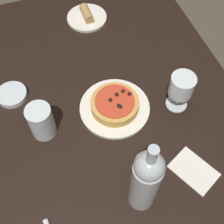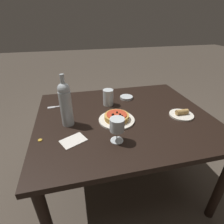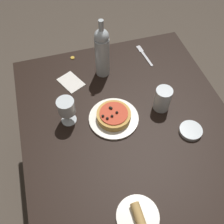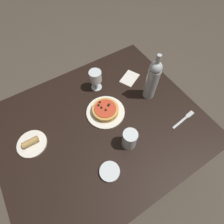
% 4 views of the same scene
% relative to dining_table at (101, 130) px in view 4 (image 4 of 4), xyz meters
% --- Properties ---
extents(ground_plane, '(14.00, 14.00, 0.00)m').
position_rel_dining_table_xyz_m(ground_plane, '(0.00, 0.00, -0.62)').
color(ground_plane, '#4C4238').
extents(dining_table, '(1.25, 1.04, 0.70)m').
position_rel_dining_table_xyz_m(dining_table, '(0.00, 0.00, 0.00)').
color(dining_table, black).
rests_on(dining_table, ground_plane).
extents(dinner_plate, '(0.25, 0.25, 0.01)m').
position_rel_dining_table_xyz_m(dinner_plate, '(-0.07, -0.06, 0.08)').
color(dinner_plate, white).
rests_on(dinner_plate, dining_table).
extents(pizza, '(0.17, 0.17, 0.05)m').
position_rel_dining_table_xyz_m(pizza, '(-0.07, -0.06, 0.11)').
color(pizza, gold).
rests_on(pizza, dinner_plate).
extents(wine_glass, '(0.08, 0.08, 0.15)m').
position_rel_dining_table_xyz_m(wine_glass, '(-0.13, -0.28, 0.18)').
color(wine_glass, silver).
rests_on(wine_glass, dining_table).
extents(wine_bottle, '(0.08, 0.08, 0.35)m').
position_rel_dining_table_xyz_m(wine_bottle, '(-0.40, -0.03, 0.23)').
color(wine_bottle, '#B2BCC1').
rests_on(wine_bottle, dining_table).
extents(water_cup, '(0.08, 0.08, 0.13)m').
position_rel_dining_table_xyz_m(water_cup, '(-0.08, 0.19, 0.14)').
color(water_cup, silver).
rests_on(water_cup, dining_table).
extents(side_bowl, '(0.11, 0.11, 0.02)m').
position_rel_dining_table_xyz_m(side_bowl, '(0.10, 0.27, 0.09)').
color(side_bowl, silver).
rests_on(side_bowl, dining_table).
extents(fork, '(0.19, 0.04, 0.00)m').
position_rel_dining_table_xyz_m(fork, '(-0.48, 0.25, 0.08)').
color(fork, silver).
rests_on(fork, dining_table).
extents(side_plate, '(0.17, 0.17, 0.05)m').
position_rel_dining_table_xyz_m(side_plate, '(0.41, -0.10, 0.09)').
color(side_plate, white).
rests_on(side_plate, dining_table).
extents(paper_napkin, '(0.17, 0.15, 0.00)m').
position_rel_dining_table_xyz_m(paper_napkin, '(-0.38, -0.22, 0.08)').
color(paper_napkin, silver).
rests_on(paper_napkin, dining_table).
extents(bottle_cap, '(0.02, 0.02, 0.01)m').
position_rel_dining_table_xyz_m(bottle_cap, '(-0.57, -0.17, 0.08)').
color(bottle_cap, gold).
rests_on(bottle_cap, dining_table).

